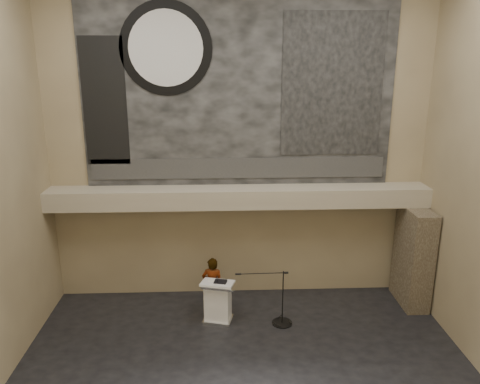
{
  "coord_description": "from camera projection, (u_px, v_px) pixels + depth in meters",
  "views": [
    {
      "loc": [
        -0.49,
        -8.18,
        6.52
      ],
      "look_at": [
        0.0,
        3.2,
        3.2
      ],
      "focal_mm": 35.0,
      "sensor_mm": 36.0,
      "label": 1
    }
  ],
  "objects": [
    {
      "name": "mic_stand",
      "position": [
        281.0,
        316.0,
        11.8
      ],
      "size": [
        1.44,
        0.52,
        1.45
      ],
      "rotation": [
        0.0,
        0.0,
        0.02
      ],
      "color": "black",
      "rests_on": "floor"
    },
    {
      "name": "floor",
      "position": [
        247.0,
        383.0,
        9.69
      ],
      "size": [
        10.0,
        10.0,
        0.0
      ],
      "primitive_type": "plane",
      "color": "black",
      "rests_on": "ground"
    },
    {
      "name": "lectern",
      "position": [
        218.0,
        301.0,
        11.82
      ],
      "size": [
        0.91,
        0.74,
        1.14
      ],
      "rotation": [
        0.0,
        0.0,
        -0.24
      ],
      "color": "silver",
      "rests_on": "floor"
    },
    {
      "name": "wall_back",
      "position": [
        239.0,
        145.0,
        12.34
      ],
      "size": [
        10.0,
        0.02,
        8.5
      ],
      "primitive_type": "cube",
      "color": "#817052",
      "rests_on": "floor"
    },
    {
      "name": "banner_building_print",
      "position": [
        333.0,
        85.0,
        11.94
      ],
      "size": [
        2.6,
        0.02,
        3.6
      ],
      "primitive_type": "cube",
      "color": "black",
      "rests_on": "banner"
    },
    {
      "name": "wall_front",
      "position": [
        271.0,
        292.0,
        4.66
      ],
      "size": [
        10.0,
        0.02,
        8.5
      ],
      "primitive_type": "cube",
      "color": "#817052",
      "rests_on": "floor"
    },
    {
      "name": "sprinkler_right",
      "position": [
        311.0,
        207.0,
        12.43
      ],
      "size": [
        0.04,
        0.04,
        0.06
      ],
      "primitive_type": "cylinder",
      "color": "#B2893D",
      "rests_on": "soffit"
    },
    {
      "name": "banner_clock_rim",
      "position": [
        166.0,
        48.0,
        11.51
      ],
      "size": [
        2.3,
        0.02,
        2.3
      ],
      "primitive_type": "cylinder",
      "rotation": [
        1.57,
        0.0,
        0.0
      ],
      "color": "black",
      "rests_on": "banner"
    },
    {
      "name": "sprinkler_left",
      "position": [
        179.0,
        208.0,
        12.28
      ],
      "size": [
        0.04,
        0.04,
        0.06
      ],
      "primitive_type": "cylinder",
      "color": "#B2893D",
      "rests_on": "soffit"
    },
    {
      "name": "papers",
      "position": [
        213.0,
        282.0,
        11.67
      ],
      "size": [
        0.25,
        0.33,
        0.0
      ],
      "primitive_type": "cube",
      "rotation": [
        0.0,
        0.0,
        0.05
      ],
      "color": "silver",
      "rests_on": "lectern"
    },
    {
      "name": "binder",
      "position": [
        220.0,
        282.0,
        11.63
      ],
      "size": [
        0.35,
        0.3,
        0.04
      ],
      "primitive_type": "cube",
      "rotation": [
        0.0,
        0.0,
        -0.2
      ],
      "color": "black",
      "rests_on": "lectern"
    },
    {
      "name": "banner_text_strip",
      "position": [
        239.0,
        168.0,
        12.44
      ],
      "size": [
        7.76,
        0.02,
        0.55
      ],
      "primitive_type": "cube",
      "color": "#2A2A2A",
      "rests_on": "banner"
    },
    {
      "name": "banner_brick_print",
      "position": [
        105.0,
        102.0,
        11.81
      ],
      "size": [
        1.1,
        0.02,
        3.2
      ],
      "primitive_type": "cube",
      "color": "black",
      "rests_on": "banner"
    },
    {
      "name": "speaker_person",
      "position": [
        213.0,
        285.0,
        12.2
      ],
      "size": [
        0.61,
        0.45,
        1.54
      ],
      "primitive_type": "imported",
      "rotation": [
        0.0,
        0.0,
        2.99
      ],
      "color": "silver",
      "rests_on": "floor"
    },
    {
      "name": "banner_clock_face",
      "position": [
        166.0,
        48.0,
        11.49
      ],
      "size": [
        1.84,
        0.02,
        1.84
      ],
      "primitive_type": "cylinder",
      "rotation": [
        1.57,
        0.0,
        0.0
      ],
      "color": "silver",
      "rests_on": "banner"
    },
    {
      "name": "stone_pier",
      "position": [
        413.0,
        257.0,
        12.52
      ],
      "size": [
        0.6,
        1.4,
        2.7
      ],
      "primitive_type": "cube",
      "color": "#433729",
      "rests_on": "floor"
    },
    {
      "name": "soffit",
      "position": [
        239.0,
        197.0,
        12.32
      ],
      "size": [
        10.0,
        0.8,
        0.5
      ],
      "primitive_type": "cube",
      "color": "gray",
      "rests_on": "wall_back"
    },
    {
      "name": "banner",
      "position": [
        239.0,
        89.0,
        11.9
      ],
      "size": [
        8.0,
        0.05,
        5.0
      ],
      "primitive_type": "cube",
      "color": "black",
      "rests_on": "wall_back"
    }
  ]
}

